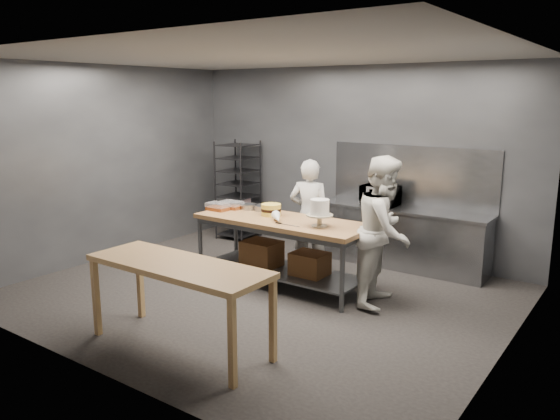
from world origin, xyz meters
name	(u,v)px	position (x,y,z in m)	size (l,w,h in m)	color
ground	(260,294)	(0.00, 0.00, 0.00)	(6.00, 6.00, 0.00)	black
back_wall	(354,161)	(0.00, 2.50, 1.50)	(6.00, 0.04, 3.00)	#4C4F54
work_table	(282,244)	(0.01, 0.48, 0.57)	(2.40, 0.90, 0.92)	brown
near_counter	(178,271)	(0.27, -1.68, 0.81)	(2.00, 0.70, 0.90)	olive
back_counter	(401,237)	(1.00, 2.18, 0.45)	(2.60, 0.60, 0.90)	slate
splashback_panel	(412,175)	(1.00, 2.48, 1.35)	(2.60, 0.02, 0.90)	slate
speed_rack	(238,191)	(-2.09, 2.10, 0.86)	(0.64, 0.69, 1.75)	black
chef_behind	(309,215)	(-0.03, 1.24, 0.82)	(0.60, 0.39, 1.65)	silver
chef_right	(384,231)	(1.42, 0.65, 0.92)	(0.89, 0.70, 1.84)	silver
microwave	(380,195)	(0.63, 2.18, 1.05)	(0.54, 0.37, 0.30)	black
frosted_cake_stand	(320,210)	(0.66, 0.38, 1.14)	(0.34, 0.34, 0.35)	#ACA389
layer_cake	(271,210)	(-0.23, 0.56, 1.00)	(0.27, 0.27, 0.16)	#EACC4A
cake_pans	(249,206)	(-0.75, 0.74, 0.96)	(0.82, 0.36, 0.07)	gray
piping_bag	(277,218)	(0.09, 0.26, 0.98)	(0.12, 0.12, 0.38)	white
offset_spatula	(284,224)	(0.23, 0.22, 0.93)	(0.36, 0.02, 0.02)	slate
pastry_clamshells	(225,206)	(-1.01, 0.50, 0.98)	(0.39, 0.42, 0.11)	brown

